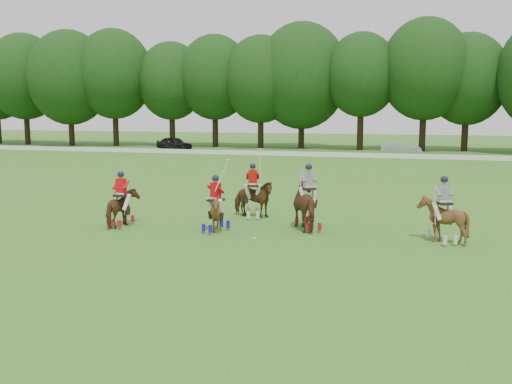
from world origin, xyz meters
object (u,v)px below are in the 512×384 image
(car_mid, at_px, (401,148))
(polo_stripe_b, at_px, (442,219))
(polo_red_a, at_px, (122,207))
(polo_ball, at_px, (254,238))
(car_left, at_px, (174,143))
(polo_red_c, at_px, (216,212))
(polo_stripe_a, at_px, (308,205))
(polo_red_b, at_px, (253,198))

(car_mid, xyz_separation_m, polo_stripe_b, (2.41, -38.84, 0.17))
(polo_red_a, height_order, polo_ball, polo_red_a)
(car_left, bearing_deg, polo_red_c, -135.47)
(car_left, bearing_deg, car_mid, -71.23)
(polo_red_c, xyz_separation_m, polo_ball, (1.73, -0.88, -0.70))
(car_mid, relative_size, polo_red_c, 1.49)
(car_mid, xyz_separation_m, polo_ball, (-3.85, -40.18, -0.61))
(polo_stripe_a, relative_size, polo_ball, 27.69)
(polo_red_c, bearing_deg, car_left, 115.76)
(polo_stripe_a, height_order, polo_stripe_b, polo_stripe_a)
(polo_red_b, relative_size, polo_red_c, 1.06)
(car_mid, relative_size, polo_red_a, 1.84)
(polo_red_c, distance_m, polo_stripe_a, 3.48)
(polo_red_c, bearing_deg, polo_red_b, 79.73)
(polo_red_a, height_order, polo_red_b, polo_red_b)
(polo_red_b, bearing_deg, polo_ball, -73.15)
(car_left, xyz_separation_m, polo_stripe_a, (22.18, -37.96, 0.19))
(polo_red_a, xyz_separation_m, polo_red_b, (4.37, 3.12, 0.05))
(polo_red_a, relative_size, polo_red_c, 0.81)
(polo_red_a, relative_size, polo_red_b, 0.76)
(car_left, bearing_deg, polo_red_a, -140.19)
(polo_red_b, bearing_deg, polo_stripe_a, -32.37)
(car_mid, xyz_separation_m, polo_red_a, (-9.40, -39.39, 0.11))
(car_left, distance_m, polo_red_b, 41.19)
(car_mid, bearing_deg, polo_red_c, 165.34)
(polo_red_c, height_order, polo_stripe_a, polo_red_c)
(car_left, relative_size, polo_red_c, 1.62)
(polo_ball, bearing_deg, polo_stripe_b, 12.07)
(polo_red_b, height_order, polo_red_c, polo_red_b)
(polo_red_b, height_order, polo_ball, polo_red_b)
(car_mid, bearing_deg, polo_stripe_b, 176.98)
(polo_stripe_a, xyz_separation_m, polo_stripe_b, (4.79, -0.89, -0.10))
(polo_stripe_b, bearing_deg, polo_ball, -167.93)
(car_mid, xyz_separation_m, polo_red_b, (-5.03, -36.27, 0.16))
(polo_red_b, distance_m, polo_stripe_b, 7.88)
(car_mid, distance_m, polo_stripe_b, 38.92)
(polo_red_a, height_order, polo_red_c, polo_red_c)
(polo_red_a, relative_size, polo_stripe_b, 0.94)
(car_mid, relative_size, polo_stripe_a, 1.59)
(polo_red_c, xyz_separation_m, polo_stripe_a, (3.21, 1.35, 0.18))
(car_left, height_order, polo_red_c, polo_red_c)
(polo_red_b, xyz_separation_m, polo_stripe_a, (2.66, -1.69, 0.11))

